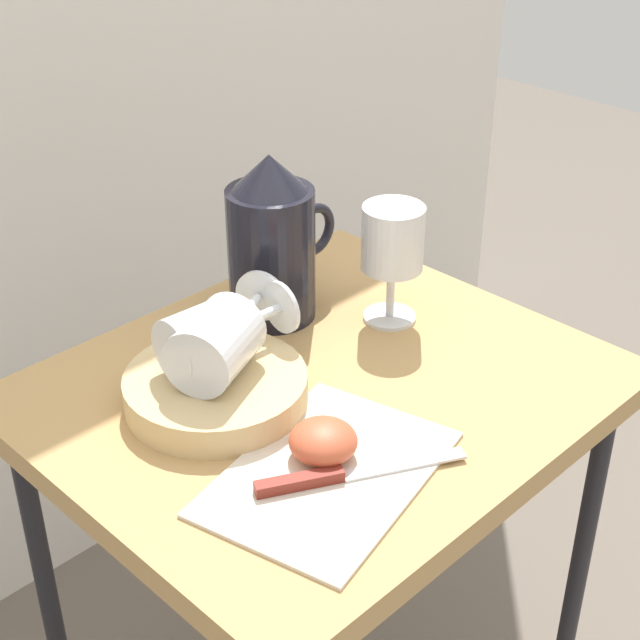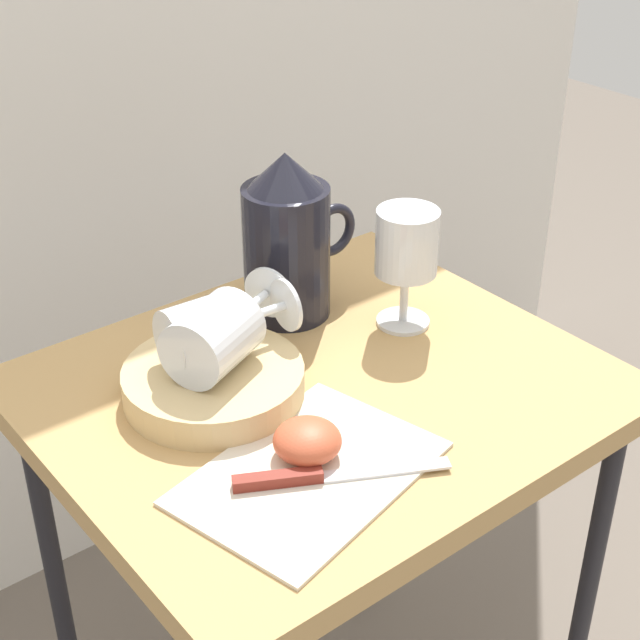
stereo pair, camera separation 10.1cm
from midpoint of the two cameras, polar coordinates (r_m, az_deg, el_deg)
The scene contains 10 objects.
curtain_drape at distance 1.45m, azimuth -14.69°, elevation 17.51°, with size 2.40×0.03×1.95m, color silver.
table at distance 1.09m, azimuth 2.67°, elevation -6.62°, with size 0.59×0.51×0.69m.
linen_napkin at distance 0.93m, azimuth 2.52°, elevation -9.11°, with size 0.24×0.17×0.00m, color beige.
basket_tray at distance 1.02m, azimuth -3.48°, elevation -3.79°, with size 0.19×0.19×0.04m, color tan.
pitcher at distance 1.14m, azimuth 0.60°, elevation 4.10°, with size 0.16×0.10×0.21m.
wine_glass_upright at distance 1.12m, azimuth 7.71°, elevation 4.11°, with size 0.07×0.07×0.15m.
wine_glass_tipped_near at distance 1.00m, azimuth -3.34°, elevation -1.04°, with size 0.17×0.12×0.08m.
wine_glass_tipped_far at distance 1.01m, azimuth -3.82°, elevation -0.76°, with size 0.15×0.08×0.07m.
apple_half_left at distance 0.93m, azimuth 2.36°, elevation -7.23°, with size 0.07×0.07×0.04m, color #C15133.
knife at distance 0.91m, azimuth 2.62°, elevation -9.32°, with size 0.19×0.11×0.01m.
Camera 2 is at (-0.54, -0.68, 1.29)m, focal length 54.29 mm.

